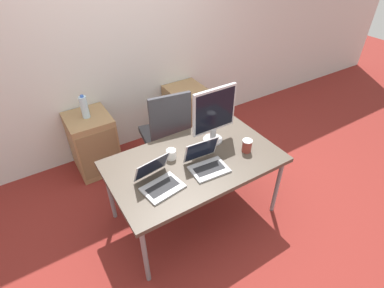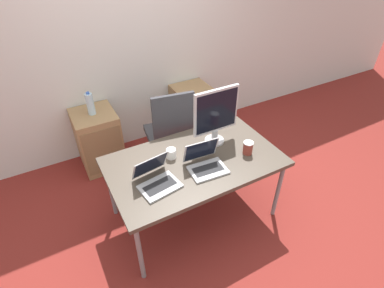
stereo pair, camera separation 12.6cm
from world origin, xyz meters
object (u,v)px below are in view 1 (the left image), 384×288
(laptop_left, at_px, (206,163))
(laptop_right, at_px, (159,181))
(water_bottle, at_px, (84,107))
(mouse, at_px, (193,154))
(cabinet_left, at_px, (93,143))
(monitor, at_px, (214,114))
(cabinet_right, at_px, (187,113))
(coffee_cup_white, at_px, (171,154))
(coffee_cup_brown, at_px, (247,146))
(office_chair, at_px, (166,141))

(laptop_left, xyz_separation_m, laptop_right, (-0.44, 0.02, -0.00))
(water_bottle, bearing_deg, mouse, -62.42)
(cabinet_left, bearing_deg, monitor, -50.25)
(mouse, bearing_deg, water_bottle, 117.58)
(cabinet_right, distance_m, laptop_right, 1.78)
(mouse, distance_m, coffee_cup_white, 0.20)
(laptop_left, bearing_deg, coffee_cup_brown, -1.85)
(cabinet_right, relative_size, coffee_cup_brown, 5.76)
(coffee_cup_brown, bearing_deg, office_chair, 111.56)
(laptop_left, relative_size, mouse, 4.86)
(monitor, relative_size, coffee_cup_white, 6.04)
(mouse, height_order, coffee_cup_white, coffee_cup_white)
(cabinet_left, height_order, laptop_right, laptop_right)
(cabinet_right, bearing_deg, office_chair, -140.05)
(water_bottle, bearing_deg, coffee_cup_brown, -52.38)
(office_chair, height_order, laptop_right, office_chair)
(cabinet_right, distance_m, coffee_cup_white, 1.45)
(office_chair, bearing_deg, cabinet_right, 39.95)
(mouse, relative_size, coffee_cup_brown, 0.55)
(cabinet_right, bearing_deg, cabinet_left, 180.00)
(water_bottle, xyz_separation_m, coffee_cup_brown, (1.07, -1.39, -0.06))
(office_chair, bearing_deg, mouse, -97.01)
(water_bottle, distance_m, coffee_cup_white, 1.20)
(cabinet_left, bearing_deg, laptop_right, -82.03)
(office_chair, relative_size, water_bottle, 4.07)
(cabinet_right, xyz_separation_m, coffee_cup_brown, (-0.20, -1.39, 0.42))
(laptop_left, bearing_deg, cabinet_left, 114.75)
(coffee_cup_brown, bearing_deg, laptop_left, 178.15)
(cabinet_right, height_order, laptop_left, laptop_left)
(water_bottle, distance_m, laptop_left, 1.52)
(monitor, xyz_separation_m, coffee_cup_brown, (0.17, -0.30, -0.23))
(water_bottle, bearing_deg, laptop_right, -82.04)
(laptop_left, distance_m, monitor, 0.46)
(office_chair, relative_size, mouse, 15.77)
(cabinet_right, bearing_deg, laptop_left, -114.93)
(coffee_cup_brown, bearing_deg, cabinet_right, 81.78)
(water_bottle, relative_size, coffee_cup_brown, 2.15)
(water_bottle, bearing_deg, office_chair, -33.73)
(water_bottle, height_order, monitor, monitor)
(cabinet_right, height_order, laptop_right, laptop_right)
(cabinet_right, relative_size, monitor, 1.28)
(cabinet_right, relative_size, coffee_cup_white, 7.70)
(laptop_left, relative_size, coffee_cup_brown, 2.70)
(office_chair, height_order, cabinet_left, office_chair)
(laptop_left, xyz_separation_m, monitor, (0.27, 0.29, 0.24))
(laptop_right, xyz_separation_m, coffee_cup_white, (0.25, 0.24, -0.00))
(laptop_left, bearing_deg, office_chair, 85.20)
(office_chair, xyz_separation_m, coffee_cup_brown, (0.36, -0.92, 0.37))
(office_chair, bearing_deg, cabinet_left, 146.39)
(cabinet_left, xyz_separation_m, laptop_right, (0.19, -1.35, 0.41))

